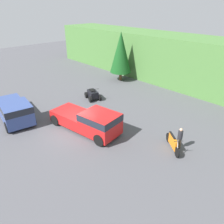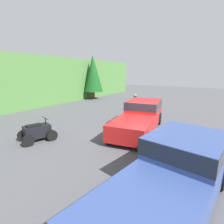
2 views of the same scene
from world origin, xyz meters
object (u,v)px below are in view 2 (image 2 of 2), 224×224
at_px(dirt_bike, 137,105).
at_px(rider_person, 135,101).
at_px(pickup_truck_red, 140,115).
at_px(pickup_truck_second, 174,172).
at_px(quad_atv, 37,132).

height_order(dirt_bike, rider_person, rider_person).
bearing_deg(rider_person, pickup_truck_red, -134.93).
distance_m(pickup_truck_second, quad_atv, 7.82).
xyz_separation_m(pickup_truck_second, rider_person, (11.77, 6.72, -0.12)).
bearing_deg(quad_atv, dirt_bike, 10.39).
bearing_deg(rider_person, quad_atv, -168.18).
bearing_deg(pickup_truck_second, quad_atv, 91.53).
relative_size(quad_atv, rider_person, 1.35).
height_order(pickup_truck_red, dirt_bike, pickup_truck_red).
bearing_deg(pickup_truck_red, dirt_bike, 16.63).
xyz_separation_m(pickup_truck_second, dirt_bike, (11.50, 6.36, -0.50)).
relative_size(pickup_truck_second, rider_person, 3.67).
distance_m(dirt_bike, rider_person, 0.59).
relative_size(pickup_truck_red, pickup_truck_second, 1.05).
height_order(pickup_truck_second, quad_atv, pickup_truck_second).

